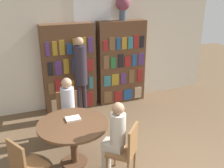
% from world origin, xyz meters
% --- Properties ---
extents(wall_back, '(6.40, 0.07, 3.00)m').
position_xyz_m(wall_back, '(0.00, 3.47, 1.51)').
color(wall_back, beige).
rests_on(wall_back, ground_plane).
extents(bookshelf_left, '(1.20, 0.34, 2.05)m').
position_xyz_m(bookshelf_left, '(-0.66, 3.28, 1.02)').
color(bookshelf_left, brown).
rests_on(bookshelf_left, ground_plane).
extents(bookshelf_right, '(1.20, 0.34, 2.05)m').
position_xyz_m(bookshelf_right, '(0.66, 3.28, 1.02)').
color(bookshelf_right, brown).
rests_on(bookshelf_right, ground_plane).
extents(flower_vase, '(0.34, 0.34, 0.56)m').
position_xyz_m(flower_vase, '(0.68, 3.28, 2.40)').
color(flower_vase, '#475166').
rests_on(flower_vase, bookshelf_right).
extents(reading_table, '(1.15, 1.15, 0.76)m').
position_xyz_m(reading_table, '(-1.09, 1.18, 0.63)').
color(reading_table, brown).
rests_on(reading_table, ground_plane).
extents(chair_near_camera, '(0.54, 0.54, 0.91)m').
position_xyz_m(chair_near_camera, '(-1.89, 0.73, 0.51)').
color(chair_near_camera, brown).
rests_on(chair_near_camera, ground_plane).
extents(chair_left_side, '(0.44, 0.44, 0.91)m').
position_xyz_m(chair_left_side, '(-0.98, 2.09, 0.51)').
color(chair_left_side, brown).
rests_on(chair_left_side, ground_plane).
extents(chair_far_side, '(0.57, 0.57, 0.91)m').
position_xyz_m(chair_far_side, '(-0.42, 0.56, 0.51)').
color(chair_far_side, brown).
rests_on(chair_far_side, ground_plane).
extents(seated_reader_left, '(0.29, 0.38, 1.27)m').
position_xyz_m(seated_reader_left, '(-1.00, 1.91, 0.72)').
color(seated_reader_left, '#B2B7C6').
rests_on(seated_reader_left, ground_plane).
extents(seated_reader_right, '(0.40, 0.39, 1.26)m').
position_xyz_m(seated_reader_right, '(-0.56, 0.68, 0.71)').
color(seated_reader_right, beige).
rests_on(seated_reader_right, ground_plane).
extents(librarian_standing, '(0.29, 0.56, 1.83)m').
position_xyz_m(librarian_standing, '(-0.52, 2.78, 1.12)').
color(librarian_standing, '#28232D').
rests_on(librarian_standing, ground_plane).
extents(open_book_on_table, '(0.24, 0.18, 0.03)m').
position_xyz_m(open_book_on_table, '(-1.05, 1.31, 0.77)').
color(open_book_on_table, silver).
rests_on(open_book_on_table, reading_table).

